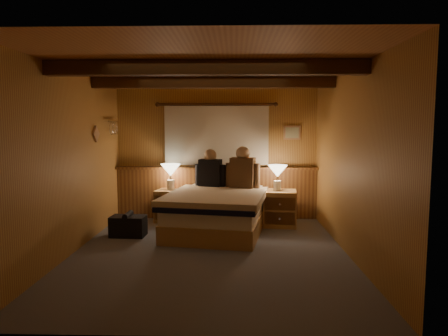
{
  "coord_description": "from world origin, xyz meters",
  "views": [
    {
      "loc": [
        0.33,
        -5.11,
        1.67
      ],
      "look_at": [
        0.18,
        0.4,
        1.09
      ],
      "focal_mm": 32.0,
      "sensor_mm": 36.0,
      "label": 1
    }
  ],
  "objects_px": {
    "nightstand_left": "(172,206)",
    "lamp_left": "(171,172)",
    "bed": "(217,211)",
    "nightstand_right": "(280,208)",
    "person_left": "(210,171)",
    "duffel_bag": "(128,226)",
    "person_right": "(243,170)",
    "lamp_right": "(278,173)"
  },
  "relations": [
    {
      "from": "nightstand_left",
      "to": "lamp_left",
      "type": "height_order",
      "value": "lamp_left"
    },
    {
      "from": "bed",
      "to": "nightstand_right",
      "type": "height_order",
      "value": "bed"
    },
    {
      "from": "person_left",
      "to": "nightstand_left",
      "type": "bearing_deg",
      "value": -169.2
    },
    {
      "from": "bed",
      "to": "duffel_bag",
      "type": "relative_size",
      "value": 3.9
    },
    {
      "from": "nightstand_right",
      "to": "person_right",
      "type": "relative_size",
      "value": 0.83
    },
    {
      "from": "nightstand_right",
      "to": "duffel_bag",
      "type": "relative_size",
      "value": 1.12
    },
    {
      "from": "bed",
      "to": "person_right",
      "type": "height_order",
      "value": "person_right"
    },
    {
      "from": "bed",
      "to": "person_right",
      "type": "distance_m",
      "value": 0.89
    },
    {
      "from": "lamp_left",
      "to": "person_left",
      "type": "relative_size",
      "value": 0.68
    },
    {
      "from": "nightstand_left",
      "to": "nightstand_right",
      "type": "bearing_deg",
      "value": 4.04
    },
    {
      "from": "nightstand_left",
      "to": "nightstand_right",
      "type": "height_order",
      "value": "nightstand_right"
    },
    {
      "from": "bed",
      "to": "person_left",
      "type": "height_order",
      "value": "person_left"
    },
    {
      "from": "nightstand_right",
      "to": "person_right",
      "type": "bearing_deg",
      "value": 177.25
    },
    {
      "from": "person_left",
      "to": "person_right",
      "type": "relative_size",
      "value": 0.92
    },
    {
      "from": "nightstand_left",
      "to": "person_left",
      "type": "xyz_separation_m",
      "value": [
        0.68,
        -0.02,
        0.62
      ]
    },
    {
      "from": "lamp_left",
      "to": "lamp_right",
      "type": "xyz_separation_m",
      "value": [
        1.84,
        -0.26,
        0.02
      ]
    },
    {
      "from": "lamp_left",
      "to": "lamp_right",
      "type": "height_order",
      "value": "lamp_right"
    },
    {
      "from": "person_left",
      "to": "duffel_bag",
      "type": "distance_m",
      "value": 1.69
    },
    {
      "from": "lamp_left",
      "to": "bed",
      "type": "bearing_deg",
      "value": -40.61
    },
    {
      "from": "lamp_left",
      "to": "nightstand_left",
      "type": "bearing_deg",
      "value": -64.07
    },
    {
      "from": "bed",
      "to": "duffel_bag",
      "type": "height_order",
      "value": "bed"
    },
    {
      "from": "bed",
      "to": "person_left",
      "type": "bearing_deg",
      "value": 112.45
    },
    {
      "from": "nightstand_right",
      "to": "person_left",
      "type": "bearing_deg",
      "value": 174.5
    },
    {
      "from": "nightstand_left",
      "to": "nightstand_right",
      "type": "distance_m",
      "value": 1.88
    },
    {
      "from": "nightstand_left",
      "to": "lamp_right",
      "type": "distance_m",
      "value": 1.93
    },
    {
      "from": "duffel_bag",
      "to": "nightstand_left",
      "type": "bearing_deg",
      "value": 64.98
    },
    {
      "from": "nightstand_right",
      "to": "lamp_left",
      "type": "xyz_separation_m",
      "value": [
        -1.88,
        0.3,
        0.58
      ]
    },
    {
      "from": "nightstand_left",
      "to": "lamp_right",
      "type": "height_order",
      "value": "lamp_right"
    },
    {
      "from": "lamp_left",
      "to": "duffel_bag",
      "type": "xyz_separation_m",
      "value": [
        -0.5,
        -1.0,
        -0.71
      ]
    },
    {
      "from": "lamp_left",
      "to": "person_left",
      "type": "distance_m",
      "value": 0.7
    },
    {
      "from": "nightstand_right",
      "to": "person_left",
      "type": "height_order",
      "value": "person_left"
    },
    {
      "from": "lamp_left",
      "to": "duffel_bag",
      "type": "bearing_deg",
      "value": -116.48
    },
    {
      "from": "person_left",
      "to": "duffel_bag",
      "type": "height_order",
      "value": "person_left"
    },
    {
      "from": "bed",
      "to": "lamp_right",
      "type": "height_order",
      "value": "lamp_right"
    },
    {
      "from": "duffel_bag",
      "to": "bed",
      "type": "bearing_deg",
      "value": 14.51
    },
    {
      "from": "person_left",
      "to": "person_right",
      "type": "xyz_separation_m",
      "value": [
        0.56,
        -0.15,
        0.02
      ]
    },
    {
      "from": "duffel_bag",
      "to": "person_right",
      "type": "bearing_deg",
      "value": 27.6
    },
    {
      "from": "lamp_left",
      "to": "lamp_right",
      "type": "bearing_deg",
      "value": -8.02
    },
    {
      "from": "bed",
      "to": "person_right",
      "type": "xyz_separation_m",
      "value": [
        0.41,
        0.53,
        0.59
      ]
    },
    {
      "from": "lamp_left",
      "to": "duffel_bag",
      "type": "distance_m",
      "value": 1.32
    },
    {
      "from": "person_left",
      "to": "duffel_bag",
      "type": "bearing_deg",
      "value": -129.44
    },
    {
      "from": "bed",
      "to": "nightstand_left",
      "type": "bearing_deg",
      "value": 150.24
    }
  ]
}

